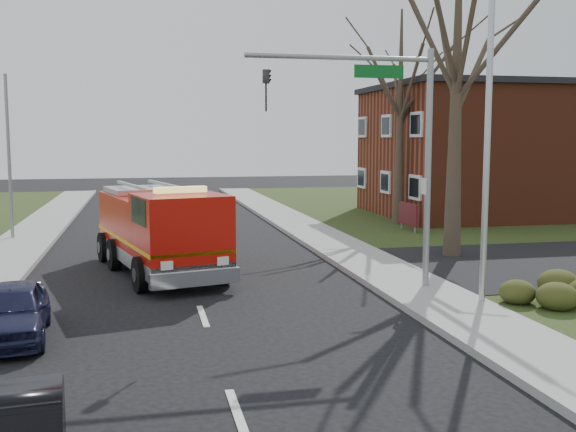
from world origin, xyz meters
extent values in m
plane|color=black|center=(0.00, 0.00, 0.00)|extent=(120.00, 120.00, 0.00)
cube|color=#9F9F99|center=(6.20, 0.00, 0.07)|extent=(2.40, 80.00, 0.15)
cube|color=maroon|center=(19.00, 18.00, 3.50)|extent=(15.00, 10.00, 7.00)
cube|color=black|center=(19.00, 18.00, 7.10)|extent=(15.40, 10.40, 0.30)
cube|color=silver|center=(11.45, 18.00, 2.00)|extent=(0.12, 1.40, 1.20)
cube|color=#53131A|center=(10.50, 12.50, 0.90)|extent=(0.12, 2.00, 1.00)
cylinder|color=gray|center=(10.50, 11.70, 0.45)|extent=(0.08, 0.08, 0.90)
cylinder|color=gray|center=(10.50, 13.30, 0.45)|extent=(0.08, 0.08, 0.90)
ellipsoid|color=#373F17|center=(9.00, -1.00, 0.58)|extent=(2.80, 2.00, 0.90)
cone|color=#3B2C23|center=(9.50, 6.00, 6.00)|extent=(0.64, 0.64, 12.00)
cone|color=#3B2C23|center=(11.00, 15.00, 5.25)|extent=(0.56, 0.56, 10.50)
cylinder|color=gray|center=(6.50, 1.50, 3.40)|extent=(0.18, 0.18, 6.80)
cylinder|color=gray|center=(3.90, 1.50, 6.50)|extent=(5.20, 0.14, 0.14)
cube|color=#0C591E|center=(5.00, 1.50, 6.15)|extent=(1.40, 0.06, 0.35)
imported|color=black|center=(1.90, 1.50, 6.15)|extent=(0.22, 0.18, 1.10)
cylinder|color=#B7BABF|center=(7.20, -0.50, 4.20)|extent=(0.16, 0.16, 8.40)
cylinder|color=gray|center=(-6.80, 14.00, 3.50)|extent=(0.14, 0.14, 7.00)
cube|color=#B80F08|center=(-1.15, 6.84, 1.46)|extent=(3.53, 5.34, 1.98)
cube|color=#B80F08|center=(-0.31, 3.36, 1.60)|extent=(2.96, 2.96, 2.26)
cube|color=#B7BABF|center=(-0.88, 5.74, 0.66)|extent=(4.13, 7.73, 0.42)
cube|color=#E5B20C|center=(-0.88, 5.74, 1.18)|extent=(4.14, 7.73, 0.11)
cube|color=black|center=(-0.06, 2.35, 2.31)|extent=(2.11, 0.60, 0.80)
cube|color=#E5D866|center=(-0.31, 3.36, 2.88)|extent=(1.54, 0.67, 0.17)
cylinder|color=black|center=(-1.48, 2.98, 0.52)|extent=(0.56, 1.09, 1.04)
cylinder|color=black|center=(0.91, 3.55, 0.52)|extent=(0.56, 1.09, 1.04)
cylinder|color=black|center=(-2.74, 8.20, 0.52)|extent=(0.56, 1.09, 1.04)
cylinder|color=black|center=(-0.35, 8.78, 0.52)|extent=(0.56, 1.09, 1.04)
imported|color=#1C1E3F|center=(-4.20, -1.00, 0.62)|extent=(1.73, 3.73, 1.24)
camera|label=1|loc=(-1.40, -16.17, 4.34)|focal=42.00mm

